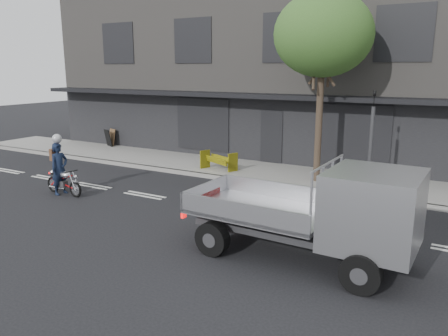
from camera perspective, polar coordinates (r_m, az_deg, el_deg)
ground at (r=13.62m, az=-2.49°, el=-4.98°), size 80.00×80.00×0.00m
sidewalk at (r=17.61m, az=5.59°, el=-0.63°), size 32.00×3.20×0.15m
kerb at (r=16.20m, az=3.29°, el=-1.79°), size 32.00×0.20×0.15m
building_main at (r=23.32m, az=12.55°, el=12.17°), size 26.00×10.00×8.00m
street_tree at (r=15.93m, az=12.82°, el=16.55°), size 3.40×3.40×6.74m
traffic_light_pole at (r=14.80m, az=18.58°, el=2.40°), size 0.12×0.12×3.50m
motorcycle at (r=15.67m, az=-20.21°, el=-1.66°), size 1.72×0.50×0.88m
rider at (r=15.69m, az=-20.69°, el=-0.08°), size 0.46×0.67×1.76m
flatbed_ute at (r=9.43m, az=16.11°, el=-5.35°), size 5.02×2.21×2.29m
construction_barrier at (r=17.48m, az=-1.04°, el=0.89°), size 1.50×1.09×0.78m
sandwich_board at (r=23.79m, az=-14.90°, el=3.81°), size 0.66×0.55×0.89m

